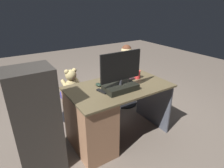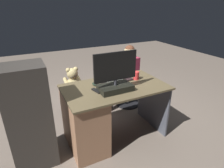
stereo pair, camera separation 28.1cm
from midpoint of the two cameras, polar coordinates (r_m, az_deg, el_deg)
ground_plane at (r=3.01m, az=0.12°, el=-11.19°), size 10.00×10.00×0.00m
desk at (r=2.38m, az=-2.91°, el=-10.02°), size 1.28×0.75×0.76m
monitor at (r=2.17m, az=4.72°, el=1.43°), size 0.53×0.23×0.46m
keyboard at (r=2.49m, az=4.78°, el=0.99°), size 0.42×0.14×0.02m
computer_mouse at (r=2.36m, az=-1.82°, el=-0.07°), size 0.06×0.10×0.04m
cup at (r=2.57m, az=10.44°, el=2.48°), size 0.08×0.08×0.11m
tv_remote at (r=2.20m, az=-1.10°, el=-2.14°), size 0.08×0.16×0.02m
notebook_binder at (r=2.38m, az=4.89°, el=-0.09°), size 0.28×0.34×0.02m
office_chair_teddy at (r=3.10m, az=-8.69°, el=-4.90°), size 0.45×0.45×0.43m
teddy_bear at (r=2.96m, az=-9.18°, el=1.20°), size 0.26×0.26×0.38m
visitor_chair at (r=3.38m, az=7.28°, el=-2.21°), size 0.43×0.43×0.43m
person at (r=3.20m, az=6.22°, el=3.57°), size 0.55×0.51×1.08m
equipment_rack at (r=2.15m, az=-20.15°, el=-9.83°), size 0.44×0.36×1.18m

